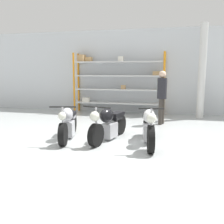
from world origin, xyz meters
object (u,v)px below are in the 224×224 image
Objects in this scene: motorcycle_white at (149,127)px; person_browsing at (162,93)px; shelving_rack at (116,81)px; motorcycle_silver at (68,123)px; motorcycle_black at (109,124)px.

person_browsing reaches higher than motorcycle_white.
motorcycle_silver is (-0.35, -4.44, -0.99)m from shelving_rack.
motorcycle_black is at bearing 82.08° from motorcycle_silver.
motorcycle_black reaches higher than motorcycle_silver.
shelving_rack is 4.52m from motorcycle_black.
motorcycle_silver is 1.11m from motorcycle_black.
person_browsing is (2.38, 2.47, 0.67)m from motorcycle_silver.
shelving_rack is 2.02× the size of motorcycle_silver.
motorcycle_white is (1.06, -0.15, 0.01)m from motorcycle_black.
motorcycle_silver is 3.50m from person_browsing.
motorcycle_silver is at bearing -94.56° from shelving_rack.
shelving_rack is 2.16× the size of person_browsing.
motorcycle_silver is 1.07× the size of person_browsing.
motorcycle_black is 1.05× the size of person_browsing.
motorcycle_silver is 0.96× the size of motorcycle_white.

